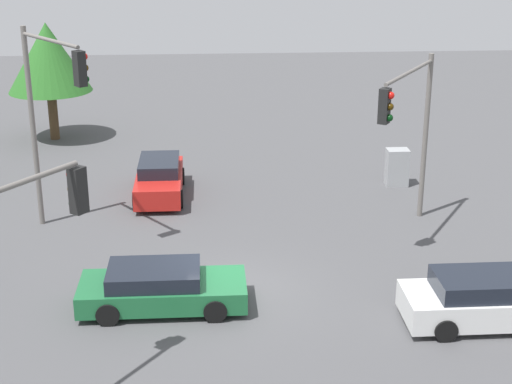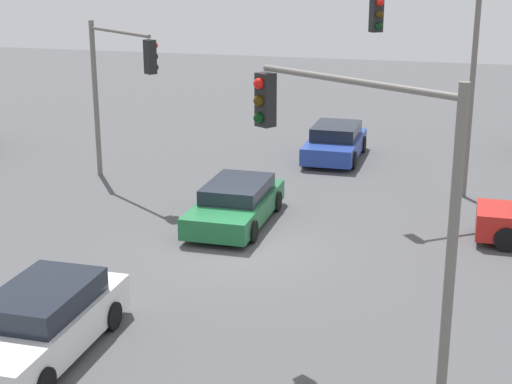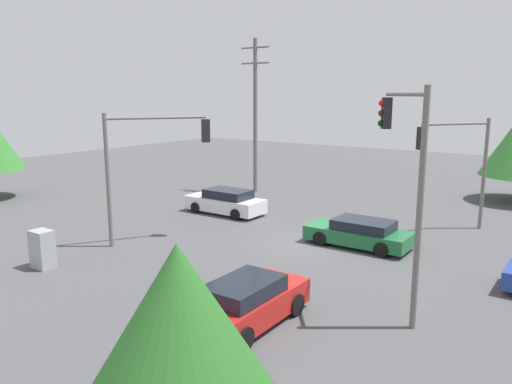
# 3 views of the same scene
# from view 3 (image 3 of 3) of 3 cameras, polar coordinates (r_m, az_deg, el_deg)

# --- Properties ---
(ground_plane) EXTENTS (80.00, 80.00, 0.00)m
(ground_plane) POSITION_cam_3_polar(r_m,az_deg,el_deg) (22.93, 6.46, -5.79)
(ground_plane) COLOR #4C4C4F
(sedan_green) EXTENTS (4.59, 2.03, 1.22)m
(sedan_green) POSITION_cam_3_polar(r_m,az_deg,el_deg) (22.62, 11.75, -4.61)
(sedan_green) COLOR #1E6638
(sedan_green) RESTS_ON ground_plane
(sedan_red) EXTENTS (1.84, 4.30, 1.42)m
(sedan_red) POSITION_cam_3_polar(r_m,az_deg,el_deg) (14.84, -0.97, -12.55)
(sedan_red) COLOR red
(sedan_red) RESTS_ON ground_plane
(sedan_white) EXTENTS (4.60, 1.95, 1.39)m
(sedan_white) POSITION_cam_3_polar(r_m,az_deg,el_deg) (28.18, -3.49, -1.13)
(sedan_white) COLOR silver
(sedan_white) RESTS_ON ground_plane
(traffic_signal_main) EXTENTS (2.56, 3.40, 5.51)m
(traffic_signal_main) POSITION_cam_3_polar(r_m,az_deg,el_deg) (25.80, 22.11, 4.01)
(traffic_signal_main) COLOR slate
(traffic_signal_main) RESTS_ON ground_plane
(traffic_signal_cross) EXTENTS (2.70, 4.05, 5.87)m
(traffic_signal_cross) POSITION_cam_3_polar(r_m,az_deg,el_deg) (22.63, -11.96, 4.38)
(traffic_signal_cross) COLOR slate
(traffic_signal_cross) RESTS_ON ground_plane
(traffic_signal_aux) EXTENTS (2.50, 3.18, 6.89)m
(traffic_signal_aux) POSITION_cam_3_polar(r_m,az_deg,el_deg) (15.58, 16.68, 3.42)
(traffic_signal_aux) COLOR slate
(traffic_signal_aux) RESTS_ON ground_plane
(utility_pole_tall) EXTENTS (2.20, 0.28, 10.26)m
(utility_pole_tall) POSITION_cam_3_polar(r_m,az_deg,el_deg) (34.13, -0.08, 9.09)
(utility_pole_tall) COLOR slate
(utility_pole_tall) RESTS_ON ground_plane
(electrical_cabinet) EXTENTS (0.86, 0.65, 1.50)m
(electrical_cabinet) POSITION_cam_3_polar(r_m,az_deg,el_deg) (21.10, -23.22, -6.03)
(electrical_cabinet) COLOR #9EA0A3
(electrical_cabinet) RESTS_ON ground_plane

